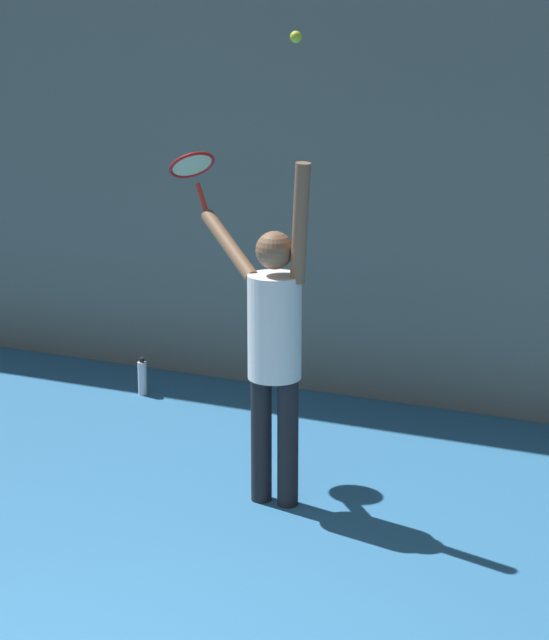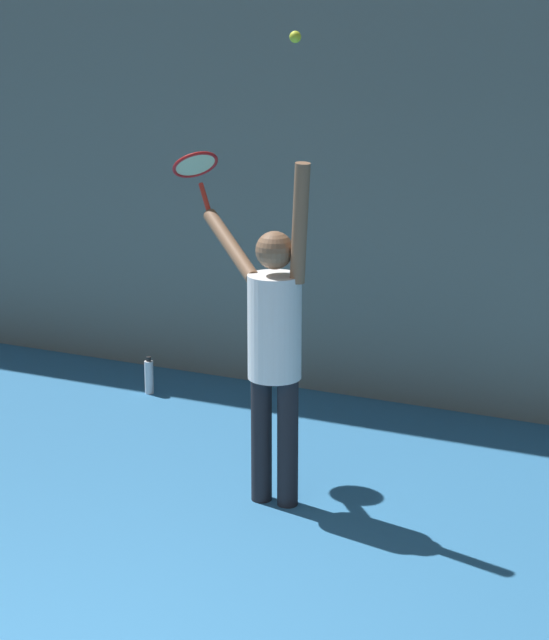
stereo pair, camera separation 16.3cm
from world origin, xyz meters
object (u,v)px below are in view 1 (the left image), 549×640
Objects in this scene: tennis_player at (273,338)px; water_bottle at (142,377)px; tennis_racket at (193,168)px; tennis_ball at (296,37)px.

tennis_player reaches higher than water_bottle.
tennis_racket is at bearing 146.29° from tennis_player.
tennis_ball reaches higher than tennis_racket.
water_bottle is (-1.96, 1.54, -2.69)m from tennis_ball.
tennis_player is 32.50× the size of tennis_ball.
tennis_racket is 2.27m from water_bottle.
tennis_player is 7.04× the size of water_bottle.
tennis_racket is 1.34× the size of water_bottle.
tennis_player is 5.25× the size of tennis_racket.
tennis_racket is (-0.81, 0.54, 0.91)m from tennis_player.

